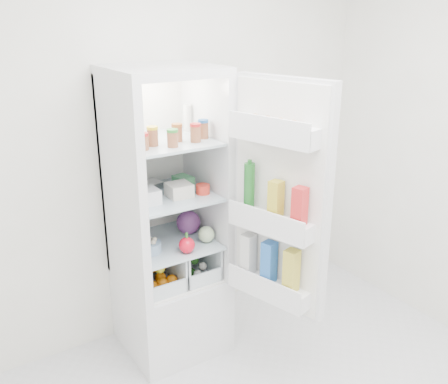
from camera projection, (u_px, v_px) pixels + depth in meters
room_walls at (346, 143)px, 1.95m from camera, size 3.02×3.02×2.61m
refrigerator at (166, 249)px, 3.15m from camera, size 0.60×0.60×1.80m
shelf_low at (170, 242)px, 3.07m from camera, size 0.49×0.53×0.01m
shelf_mid at (168, 195)px, 2.97m from camera, size 0.49×0.53×0.02m
shelf_top at (166, 141)px, 2.86m from camera, size 0.49×0.53×0.02m
crisper_left at (153, 266)px, 3.05m from camera, size 0.23×0.46×0.22m
crisper_right at (188, 256)px, 3.18m from camera, size 0.23×0.46×0.22m
condiment_jars at (175, 136)px, 2.75m from camera, size 0.46×0.16×0.08m
squeeze_bottle at (187, 118)px, 3.04m from camera, size 0.06×0.06×0.16m
tub_white at (147, 196)px, 2.80m from camera, size 0.13×0.13×0.08m
tub_cream at (179, 190)px, 2.92m from camera, size 0.14×0.14×0.08m
tin_red at (203, 189)px, 2.96m from camera, size 0.11×0.11×0.06m
foil_tray at (147, 186)px, 3.04m from camera, size 0.19×0.15×0.04m
tub_green at (183, 182)px, 3.07m from camera, size 0.11×0.14×0.07m
red_cabbage at (188, 222)px, 3.16m from camera, size 0.15×0.15×0.15m
bell_pepper at (187, 245)px, 2.91m from camera, size 0.10×0.10×0.10m
mushroom_bowl at (150, 247)px, 2.92m from camera, size 0.15×0.15×0.06m
salad_bag at (206, 234)px, 3.05m from camera, size 0.10×0.10×0.10m
citrus_pile at (155, 272)px, 3.05m from camera, size 0.20×0.31×0.16m
veg_pile at (189, 263)px, 3.20m from camera, size 0.16×0.30×0.10m
fridge_door at (278, 205)px, 2.70m from camera, size 0.31×0.59×1.30m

